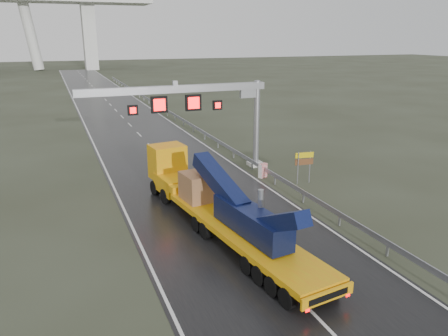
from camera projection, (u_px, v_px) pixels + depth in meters
name	position (u px, v px, depth m)	size (l,w,h in m)	color
ground	(291.00, 291.00, 19.00)	(400.00, 400.00, 0.00)	#303324
road	(130.00, 125.00, 54.59)	(11.00, 200.00, 0.02)	black
guardrail	(202.00, 131.00, 47.64)	(0.20, 140.00, 1.40)	gray
sign_gantry	(202.00, 103.00, 34.12)	(14.90, 1.20, 7.42)	silver
heavy_haul_truck	(209.00, 197.00, 25.56)	(4.83, 17.65, 4.11)	orange
exit_sign_pair	(304.00, 161.00, 32.42)	(1.43, 0.25, 2.46)	#909398
striped_barrier	(263.00, 170.00, 34.14)	(0.67, 0.36, 1.13)	red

